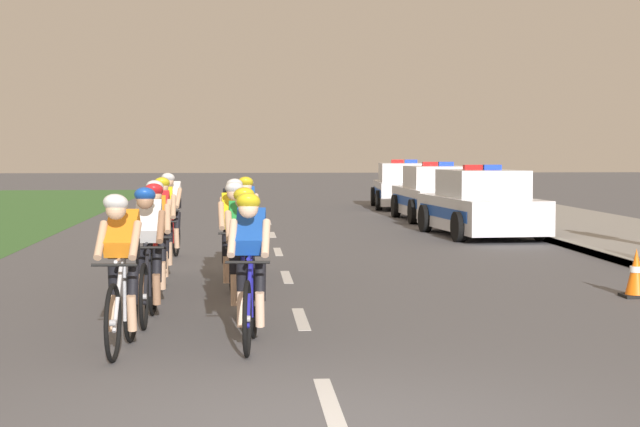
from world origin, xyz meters
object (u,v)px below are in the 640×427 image
at_px(cyclist_second, 250,268).
at_px(police_car_third, 404,187).
at_px(cyclist_ninth, 163,226).
at_px(cyclist_sixth, 233,238).
at_px(traffic_cone_mid, 636,274).
at_px(cyclist_eleventh, 171,215).
at_px(cyclist_fourth, 243,253).
at_px(cyclist_seventh, 158,234).
at_px(cyclist_tenth, 246,225).
at_px(cyclist_eighth, 234,230).
at_px(police_car_second, 437,195).
at_px(cyclist_fifth, 155,243).
at_px(cyclist_third, 148,253).
at_px(police_car_nearest, 481,206).
at_px(cyclist_lead, 121,271).

xyz_separation_m(cyclist_second, police_car_third, (5.20, 24.31, -0.11)).
bearing_deg(cyclist_ninth, cyclist_sixth, -64.12).
bearing_deg(traffic_cone_mid, cyclist_eleventh, 140.50).
bearing_deg(cyclist_fourth, cyclist_seventh, 112.81).
height_order(cyclist_seventh, cyclist_tenth, same).
distance_m(cyclist_eighth, police_car_third, 20.18).
relative_size(cyclist_fourth, cyclist_tenth, 1.00).
relative_size(cyclist_second, police_car_second, 0.39).
bearing_deg(cyclist_eighth, cyclist_fifth, -115.72).
relative_size(cyclist_ninth, police_car_third, 0.38).
height_order(cyclist_sixth, cyclist_seventh, same).
xyz_separation_m(cyclist_fourth, cyclist_sixth, (-0.12, 2.02, 0.00)).
relative_size(cyclist_sixth, cyclist_tenth, 1.00).
xyz_separation_m(cyclist_third, cyclist_sixth, (0.93, 1.89, 0.00)).
distance_m(cyclist_third, cyclist_ninth, 4.09).
distance_m(cyclist_eighth, cyclist_ninth, 1.33).
height_order(police_car_nearest, police_car_third, same).
bearing_deg(cyclist_second, cyclist_eleventh, 98.94).
distance_m(cyclist_third, cyclist_sixth, 2.11).
bearing_deg(cyclist_eleventh, cyclist_eighth, -72.59).
bearing_deg(police_car_second, cyclist_sixth, -109.94).
bearing_deg(police_car_second, cyclist_third, -110.68).
relative_size(cyclist_sixth, cyclist_seventh, 1.00).
bearing_deg(cyclist_eleventh, cyclist_second, -81.06).
bearing_deg(cyclist_lead, cyclist_eighth, 78.51).
xyz_separation_m(cyclist_ninth, traffic_cone_mid, (6.33, -2.48, -0.48)).
bearing_deg(cyclist_eighth, cyclist_fourth, -87.81).
bearing_deg(cyclist_fifth, cyclist_eleventh, 91.75).
relative_size(cyclist_tenth, traffic_cone_mid, 2.69).
distance_m(cyclist_tenth, cyclist_eleventh, 2.89).
height_order(cyclist_ninth, cyclist_tenth, same).
bearing_deg(cyclist_third, cyclist_seventh, 92.16).
bearing_deg(cyclist_lead, cyclist_eleventh, 90.70).
relative_size(cyclist_second, cyclist_seventh, 1.00).
relative_size(cyclist_fifth, traffic_cone_mid, 2.69).
relative_size(cyclist_second, cyclist_fifth, 1.00).
height_order(police_car_third, traffic_cone_mid, police_car_third).
bearing_deg(cyclist_fifth, cyclist_sixth, 30.91).
bearing_deg(police_car_second, police_car_third, 90.02).
xyz_separation_m(cyclist_fourth, police_car_nearest, (5.27, 11.53, -0.11)).
relative_size(cyclist_ninth, cyclist_tenth, 1.00).
distance_m(cyclist_sixth, cyclist_eighth, 1.41).
bearing_deg(traffic_cone_mid, cyclist_lead, -151.99).
relative_size(cyclist_seventh, cyclist_eleventh, 1.00).
xyz_separation_m(cyclist_lead, police_car_nearest, (6.42, 13.13, -0.11)).
xyz_separation_m(cyclist_lead, cyclist_fourth, (1.15, 1.60, 0.00)).
height_order(cyclist_tenth, police_car_third, police_car_third).
bearing_deg(cyclist_seventh, cyclist_fifth, -87.13).
height_order(cyclist_eighth, police_car_second, police_car_second).
bearing_deg(cyclist_eleventh, cyclist_seventh, -88.59).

